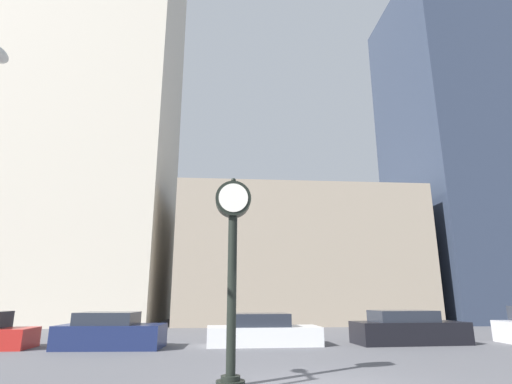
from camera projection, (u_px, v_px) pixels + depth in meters
name	position (u px, v px, depth m)	size (l,w,h in m)	color
building_tall_tower	(102.00, 86.00, 35.21)	(12.61, 12.00, 39.86)	beige
building_storefront_row	(294.00, 259.00, 32.68)	(18.09, 12.00, 9.86)	gray
building_glass_modern	(473.00, 147.00, 36.64)	(13.39, 12.00, 30.49)	#2D384C
street_clock	(232.00, 248.00, 9.36)	(0.85, 0.64, 4.70)	black
car_navy	(111.00, 333.00, 15.16)	(3.95, 2.13, 1.32)	#19234C
car_white	(262.00, 332.00, 16.10)	(4.57, 1.89, 1.23)	silver
car_black	(408.00, 329.00, 16.57)	(4.68, 2.03, 1.34)	black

